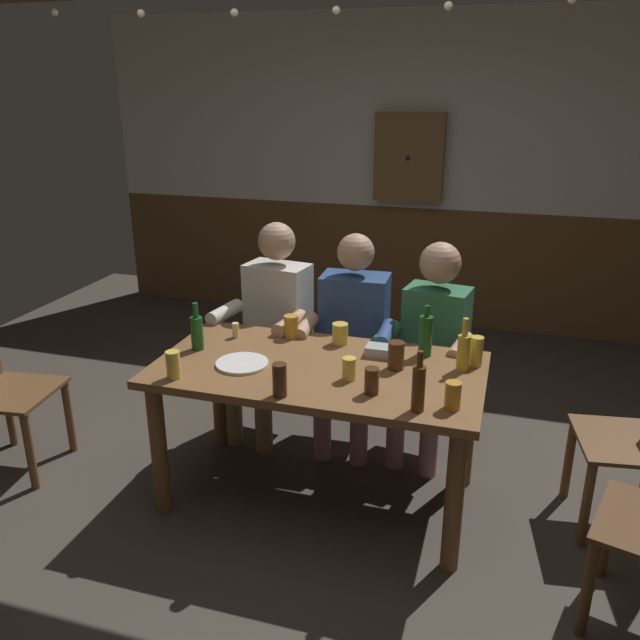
# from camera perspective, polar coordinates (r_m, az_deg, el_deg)

# --- Properties ---
(ground_plane) EXTENTS (6.81, 6.81, 0.00)m
(ground_plane) POSITION_cam_1_polar(r_m,az_deg,el_deg) (3.39, -0.65, -16.15)
(ground_plane) COLOR #423A33
(back_wall_upper) EXTENTS (5.48, 0.12, 1.54)m
(back_wall_upper) POSITION_cam_1_polar(r_m,az_deg,el_deg) (5.57, 8.71, 17.67)
(back_wall_upper) COLOR silver
(back_wall_wainscot) EXTENTS (5.48, 0.12, 1.02)m
(back_wall_wainscot) POSITION_cam_1_polar(r_m,az_deg,el_deg) (5.76, 8.04, 4.88)
(back_wall_wainscot) COLOR brown
(back_wall_wainscot) RESTS_ON ground_plane
(dining_table) EXTENTS (1.57, 0.83, 0.73)m
(dining_table) POSITION_cam_1_polar(r_m,az_deg,el_deg) (3.15, -0.14, -5.95)
(dining_table) COLOR brown
(dining_table) RESTS_ON ground_plane
(person_0) EXTENTS (0.54, 0.57, 1.26)m
(person_0) POSITION_cam_1_polar(r_m,az_deg,el_deg) (3.82, -4.25, -0.05)
(person_0) COLOR silver
(person_0) RESTS_ON ground_plane
(person_1) EXTENTS (0.53, 0.54, 1.23)m
(person_1) POSITION_cam_1_polar(r_m,az_deg,el_deg) (3.70, 2.83, -0.98)
(person_1) COLOR #2D4C84
(person_1) RESTS_ON ground_plane
(person_2) EXTENTS (0.52, 0.56, 1.21)m
(person_2) POSITION_cam_1_polar(r_m,az_deg,el_deg) (3.62, 9.79, -1.81)
(person_2) COLOR #33724C
(person_2) RESTS_ON ground_plane
(table_candle) EXTENTS (0.04, 0.04, 0.08)m
(table_candle) POSITION_cam_1_polar(r_m,az_deg,el_deg) (3.46, -7.44, -0.89)
(table_candle) COLOR #F9E08C
(table_candle) RESTS_ON dining_table
(condiment_caddy) EXTENTS (0.14, 0.10, 0.05)m
(condiment_caddy) POSITION_cam_1_polar(r_m,az_deg,el_deg) (3.22, 5.31, -2.71)
(condiment_caddy) COLOR #B2B7BC
(condiment_caddy) RESTS_ON dining_table
(plate_0) EXTENTS (0.25, 0.25, 0.01)m
(plate_0) POSITION_cam_1_polar(r_m,az_deg,el_deg) (3.13, -6.88, -3.83)
(plate_0) COLOR white
(plate_0) RESTS_ON dining_table
(bottle_0) EXTENTS (0.06, 0.06, 0.25)m
(bottle_0) POSITION_cam_1_polar(r_m,az_deg,el_deg) (3.32, -10.79, -1.01)
(bottle_0) COLOR #195923
(bottle_0) RESTS_ON dining_table
(bottle_1) EXTENTS (0.06, 0.06, 0.26)m
(bottle_1) POSITION_cam_1_polar(r_m,az_deg,el_deg) (3.10, 12.53, -2.63)
(bottle_1) COLOR gold
(bottle_1) RESTS_ON dining_table
(bottle_2) EXTENTS (0.06, 0.06, 0.27)m
(bottle_2) POSITION_cam_1_polar(r_m,az_deg,el_deg) (2.68, 8.67, -5.84)
(bottle_2) COLOR #593314
(bottle_2) RESTS_ON dining_table
(bottle_3) EXTENTS (0.07, 0.07, 0.26)m
(bottle_3) POSITION_cam_1_polar(r_m,az_deg,el_deg) (3.23, 9.28, -1.33)
(bottle_3) COLOR #195923
(bottle_3) RESTS_ON dining_table
(pint_glass_0) EXTENTS (0.08, 0.08, 0.13)m
(pint_glass_0) POSITION_cam_1_polar(r_m,az_deg,el_deg) (3.07, 6.71, -3.13)
(pint_glass_0) COLOR #4C2D19
(pint_glass_0) RESTS_ON dining_table
(pint_glass_1) EXTENTS (0.08, 0.08, 0.11)m
(pint_glass_1) POSITION_cam_1_polar(r_m,az_deg,el_deg) (3.34, 1.78, -1.22)
(pint_glass_1) COLOR #E5C64C
(pint_glass_1) RESTS_ON dining_table
(pint_glass_2) EXTENTS (0.07, 0.07, 0.12)m
(pint_glass_2) POSITION_cam_1_polar(r_m,az_deg,el_deg) (2.74, 11.62, -6.53)
(pint_glass_2) COLOR gold
(pint_glass_2) RESTS_ON dining_table
(pint_glass_3) EXTENTS (0.06, 0.06, 0.15)m
(pint_glass_3) POSITION_cam_1_polar(r_m,az_deg,el_deg) (3.17, 13.60, -2.70)
(pint_glass_3) COLOR #E5C64C
(pint_glass_3) RESTS_ON dining_table
(pint_glass_4) EXTENTS (0.06, 0.06, 0.15)m
(pint_glass_4) POSITION_cam_1_polar(r_m,az_deg,el_deg) (2.79, -3.58, -5.30)
(pint_glass_4) COLOR #4C2D19
(pint_glass_4) RESTS_ON dining_table
(pint_glass_5) EXTENTS (0.06, 0.06, 0.12)m
(pint_glass_5) POSITION_cam_1_polar(r_m,az_deg,el_deg) (2.82, 4.57, -5.38)
(pint_glass_5) COLOR #4C2D19
(pint_glass_5) RESTS_ON dining_table
(pint_glass_6) EXTENTS (0.07, 0.07, 0.13)m
(pint_glass_6) POSITION_cam_1_polar(r_m,az_deg,el_deg) (3.03, -12.79, -3.87)
(pint_glass_6) COLOR #E5C64C
(pint_glass_6) RESTS_ON dining_table
(pint_glass_7) EXTENTS (0.06, 0.06, 0.11)m
(pint_glass_7) POSITION_cam_1_polar(r_m,az_deg,el_deg) (2.95, 2.58, -4.30)
(pint_glass_7) COLOR #E5C64C
(pint_glass_7) RESTS_ON dining_table
(pint_glass_8) EXTENTS (0.08, 0.08, 0.12)m
(pint_glass_8) POSITION_cam_1_polar(r_m,az_deg,el_deg) (3.43, -2.55, -0.57)
(pint_glass_8) COLOR gold
(pint_glass_8) RESTS_ON dining_table
(wall_dart_cabinet) EXTENTS (0.56, 0.15, 0.70)m
(wall_dart_cabinet) POSITION_cam_1_polar(r_m,az_deg,el_deg) (5.47, 7.86, 14.00)
(wall_dart_cabinet) COLOR brown
(string_lights) EXTENTS (3.87, 0.04, 0.09)m
(string_lights) POSITION_cam_1_polar(r_m,az_deg,el_deg) (3.11, 1.46, 26.02)
(string_lights) COLOR #F9EAB2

